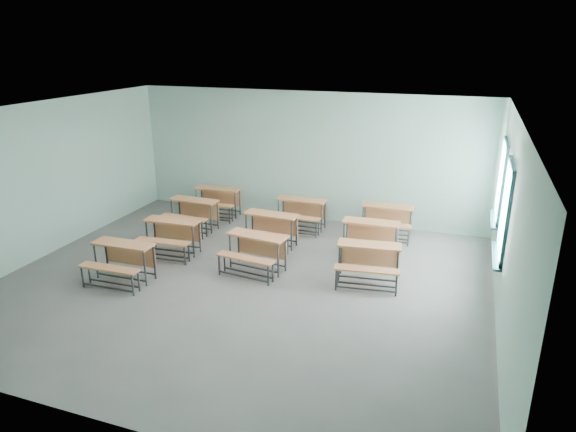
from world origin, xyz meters
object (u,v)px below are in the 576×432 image
object	(u,v)px
desk_unit_r0c0	(121,257)
desk_unit_r3c1	(300,210)
desk_unit_r1c0	(171,232)
desk_unit_r1c1	(255,248)
desk_unit_r2c2	(370,234)
desk_unit_r3c0	(216,198)
desk_unit_r2c0	(192,210)
desk_unit_r3c2	(387,216)
desk_unit_r1c2	(368,258)
desk_unit_r2c1	(269,225)

from	to	relation	value
desk_unit_r0c0	desk_unit_r3c1	world-z (taller)	same
desk_unit_r1c0	desk_unit_r3c1	distance (m)	3.18
desk_unit_r1c1	desk_unit_r2c2	xyz separation A→B (m)	(1.99, 1.53, 0.00)
desk_unit_r1c0	desk_unit_r3c0	xyz separation A→B (m)	(-0.22, 2.55, 0.00)
desk_unit_r1c0	desk_unit_r2c2	world-z (taller)	same
desk_unit_r3c0	desk_unit_r1c1	bearing A→B (deg)	-54.10
desk_unit_r2c2	desk_unit_r2c0	bearing A→B (deg)	175.76
desk_unit_r2c0	desk_unit_r2c2	distance (m)	4.32
desk_unit_r2c0	desk_unit_r3c2	bearing A→B (deg)	16.79
desk_unit_r0c0	desk_unit_r1c1	bearing A→B (deg)	28.25
desk_unit_r1c2	desk_unit_r3c2	bearing A→B (deg)	84.47
desk_unit_r1c2	desk_unit_r3c2	xyz separation A→B (m)	(-0.07, 2.49, 0.00)
desk_unit_r1c2	desk_unit_r2c0	world-z (taller)	same
desk_unit_r1c0	desk_unit_r1c2	size ratio (longest dim) A/B	0.97
desk_unit_r1c0	desk_unit_r3c1	xyz separation A→B (m)	(2.13, 2.36, 0.00)
desk_unit_r1c0	desk_unit_r2c2	xyz separation A→B (m)	(4.01, 1.33, 0.00)
desk_unit_r1c0	desk_unit_r1c1	bearing A→B (deg)	-9.16
desk_unit_r2c0	desk_unit_r0c0	bearing A→B (deg)	-84.67
desk_unit_r1c2	desk_unit_r2c2	xyz separation A→B (m)	(-0.22, 1.26, 0.00)
desk_unit_r3c2	desk_unit_r2c1	bearing A→B (deg)	-150.85
desk_unit_r2c2	desk_unit_r1c2	bearing A→B (deg)	-82.91
desk_unit_r1c2	desk_unit_r3c0	size ratio (longest dim) A/B	1.04
desk_unit_r1c1	desk_unit_r2c2	size ratio (longest dim) A/B	1.04
desk_unit_r1c0	desk_unit_r2c1	xyz separation A→B (m)	(1.83, 1.09, 0.00)
desk_unit_r3c2	desk_unit_r1c1	bearing A→B (deg)	-130.70
desk_unit_r0c0	desk_unit_r3c2	xyz separation A→B (m)	(4.35, 4.00, 0.00)
desk_unit_r1c1	desk_unit_r3c1	xyz separation A→B (m)	(0.10, 2.56, 0.00)
desk_unit_r0c0	desk_unit_r1c0	bearing A→B (deg)	81.58
desk_unit_r2c0	desk_unit_r3c2	xyz separation A→B (m)	(4.47, 1.11, 0.00)
desk_unit_r0c0	desk_unit_r3c0	bearing A→B (deg)	89.38
desk_unit_r2c2	desk_unit_r3c1	world-z (taller)	same
desk_unit_r1c2	desk_unit_r3c0	bearing A→B (deg)	143.84
desk_unit_r1c2	desk_unit_r3c0	xyz separation A→B (m)	(-4.45, 2.48, 0.00)
desk_unit_r2c2	desk_unit_r1c1	bearing A→B (deg)	-145.12
desk_unit_r2c0	desk_unit_r2c2	world-z (taller)	same
desk_unit_r2c0	desk_unit_r2c1	bearing A→B (deg)	-6.63
desk_unit_r0c0	desk_unit_r3c0	distance (m)	3.99
desk_unit_r1c0	desk_unit_r3c0	bearing A→B (deg)	91.38
desk_unit_r3c2	desk_unit_r2c2	bearing A→B (deg)	-99.80
desk_unit_r1c0	desk_unit_r3c1	bearing A→B (deg)	44.37
desk_unit_r1c0	desk_unit_r1c2	xyz separation A→B (m)	(4.23, 0.07, 0.00)
desk_unit_r0c0	desk_unit_r2c2	world-z (taller)	same
desk_unit_r2c0	desk_unit_r2c2	xyz separation A→B (m)	(4.32, -0.12, 0.00)
desk_unit_r2c2	desk_unit_r3c0	bearing A→B (deg)	161.33
desk_unit_r1c0	desk_unit_r3c1	world-z (taller)	same
desk_unit_r1c1	desk_unit_r2c0	distance (m)	2.86
desk_unit_r1c1	desk_unit_r3c1	bearing A→B (deg)	94.41
desk_unit_r2c2	desk_unit_r3c2	size ratio (longest dim) A/B	1.00
desk_unit_r1c1	desk_unit_r3c0	distance (m)	3.55
desk_unit_r0c0	desk_unit_r1c1	distance (m)	2.54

